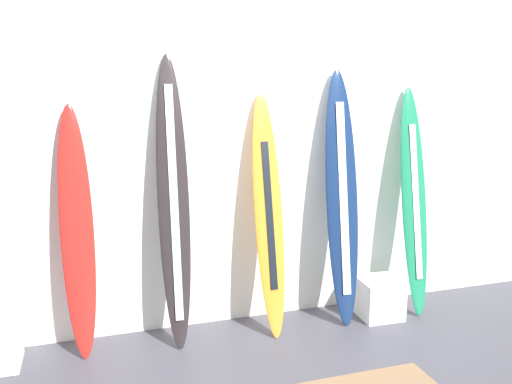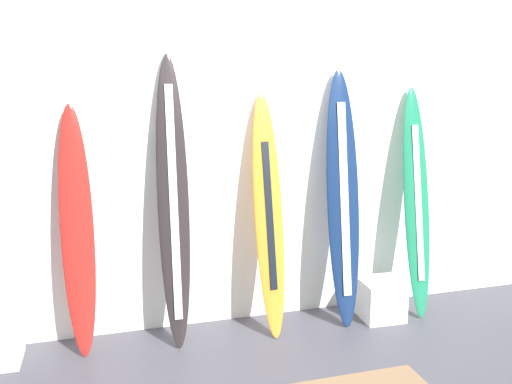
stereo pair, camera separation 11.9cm
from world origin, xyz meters
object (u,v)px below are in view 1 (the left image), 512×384
object	(u,v)px
surfboard_navy	(342,200)
display_block_center	(379,298)
surfboard_charcoal	(174,205)
surfboard_emerald	(414,203)
surfboard_crimson	(77,235)
surfboard_sunset	(269,218)

from	to	relation	value
surfboard_navy	display_block_center	world-z (taller)	surfboard_navy
surfboard_navy	display_block_center	bearing A→B (deg)	-13.44
surfboard_charcoal	surfboard_emerald	world-z (taller)	surfboard_charcoal
surfboard_crimson	display_block_center	xyz separation A→B (m)	(2.48, -0.13, -0.76)
surfboard_navy	surfboard_sunset	bearing A→B (deg)	-179.50
surfboard_emerald	surfboard_charcoal	bearing A→B (deg)	179.22
surfboard_navy	display_block_center	distance (m)	0.96
surfboard_sunset	display_block_center	size ratio (longest dim) A/B	5.39
surfboard_charcoal	display_block_center	xyz separation A→B (m)	(1.77, -0.11, -0.94)
surfboard_emerald	display_block_center	world-z (taller)	surfboard_emerald
surfboard_crimson	surfboard_emerald	distance (m)	2.83
surfboard_charcoal	surfboard_crimson	bearing A→B (deg)	178.38
surfboard_sunset	surfboard_emerald	distance (m)	1.35
surfboard_navy	surfboard_crimson	bearing A→B (deg)	178.83
surfboard_navy	surfboard_emerald	size ratio (longest dim) A/B	1.08
surfboard_navy	surfboard_charcoal	bearing A→B (deg)	179.06
surfboard_emerald	display_block_center	size ratio (longest dim) A/B	5.48
surfboard_crimson	surfboard_emerald	world-z (taller)	surfboard_emerald
surfboard_navy	display_block_center	size ratio (longest dim) A/B	5.90
surfboard_navy	display_block_center	xyz separation A→B (m)	(0.35, -0.08, -0.89)
surfboard_crimson	surfboard_emerald	xyz separation A→B (m)	(2.83, -0.05, 0.05)
surfboard_navy	surfboard_emerald	world-z (taller)	surfboard_navy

